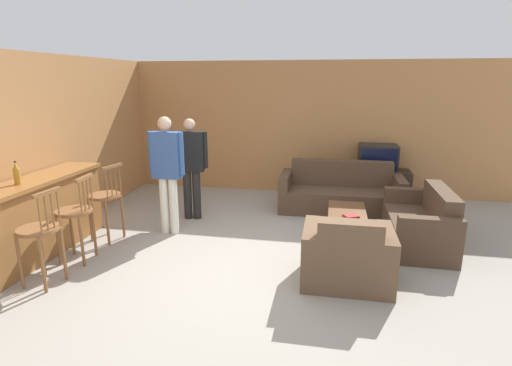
# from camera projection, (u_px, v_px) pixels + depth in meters

# --- Properties ---
(ground_plane) EXTENTS (24.00, 24.00, 0.00)m
(ground_plane) POSITION_uv_depth(u_px,v_px,m) (251.00, 267.00, 4.91)
(ground_plane) COLOR gray
(wall_back) EXTENTS (9.40, 0.08, 2.60)m
(wall_back) POSITION_uv_depth(u_px,v_px,m) (286.00, 128.00, 7.98)
(wall_back) COLOR #B27A47
(wall_back) RESTS_ON ground_plane
(wall_left) EXTENTS (0.08, 8.57, 2.60)m
(wall_left) POSITION_uv_depth(u_px,v_px,m) (75.00, 140.00, 6.36)
(wall_left) COLOR #B27A47
(wall_left) RESTS_ON ground_plane
(bar_counter) EXTENTS (0.55, 2.25, 1.02)m
(bar_counter) POSITION_uv_depth(u_px,v_px,m) (36.00, 218.00, 5.12)
(bar_counter) COLOR brown
(bar_counter) RESTS_ON ground_plane
(bar_chair_near) EXTENTS (0.48, 0.48, 1.11)m
(bar_chair_near) POSITION_uv_depth(u_px,v_px,m) (40.00, 235.00, 4.36)
(bar_chair_near) COLOR brown
(bar_chair_near) RESTS_ON ground_plane
(bar_chair_mid) EXTENTS (0.47, 0.47, 1.11)m
(bar_chair_mid) POSITION_uv_depth(u_px,v_px,m) (75.00, 216.00, 4.96)
(bar_chair_mid) COLOR brown
(bar_chair_mid) RESTS_ON ground_plane
(bar_chair_far) EXTENTS (0.52, 0.52, 1.11)m
(bar_chair_far) POSITION_uv_depth(u_px,v_px,m) (106.00, 200.00, 5.62)
(bar_chair_far) COLOR brown
(bar_chair_far) RESTS_ON ground_plane
(couch_far) EXTENTS (2.09, 0.83, 0.85)m
(couch_far) POSITION_uv_depth(u_px,v_px,m) (340.00, 194.00, 6.97)
(couch_far) COLOR #4C3828
(couch_far) RESTS_ON ground_plane
(armchair_near) EXTENTS (0.99, 0.79, 0.82)m
(armchair_near) POSITION_uv_depth(u_px,v_px,m) (347.00, 258.00, 4.46)
(armchair_near) COLOR brown
(armchair_near) RESTS_ON ground_plane
(loveseat_right) EXTENTS (0.76, 1.52, 0.81)m
(loveseat_right) POSITION_uv_depth(u_px,v_px,m) (421.00, 224.00, 5.52)
(loveseat_right) COLOR #4C3828
(loveseat_right) RESTS_ON ground_plane
(coffee_table) EXTENTS (0.53, 1.00, 0.41)m
(coffee_table) POSITION_uv_depth(u_px,v_px,m) (347.00, 215.00, 5.72)
(coffee_table) COLOR brown
(coffee_table) RESTS_ON ground_plane
(tv_unit) EXTENTS (1.23, 0.50, 0.59)m
(tv_unit) POSITION_uv_depth(u_px,v_px,m) (376.00, 185.00, 7.57)
(tv_unit) COLOR #2D2319
(tv_unit) RESTS_ON ground_plane
(tv) EXTENTS (0.69, 0.52, 0.48)m
(tv) POSITION_uv_depth(u_px,v_px,m) (378.00, 158.00, 7.44)
(tv) COLOR black
(tv) RESTS_ON tv_unit
(bottle) EXTENTS (0.08, 0.08, 0.29)m
(bottle) POSITION_uv_depth(u_px,v_px,m) (17.00, 174.00, 4.75)
(bottle) COLOR #B27A23
(bottle) RESTS_ON bar_counter
(book_on_table) EXTENTS (0.23, 0.23, 0.03)m
(book_on_table) POSITION_uv_depth(u_px,v_px,m) (351.00, 216.00, 5.46)
(book_on_table) COLOR maroon
(book_on_table) RESTS_ON coffee_table
(person_by_window) EXTENTS (0.55, 0.24, 1.65)m
(person_by_window) POSITION_uv_depth(u_px,v_px,m) (191.00, 163.00, 6.41)
(person_by_window) COLOR black
(person_by_window) RESTS_ON ground_plane
(person_by_counter) EXTENTS (0.53, 0.19, 1.74)m
(person_by_counter) POSITION_uv_depth(u_px,v_px,m) (167.00, 168.00, 5.77)
(person_by_counter) COLOR silver
(person_by_counter) RESTS_ON ground_plane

